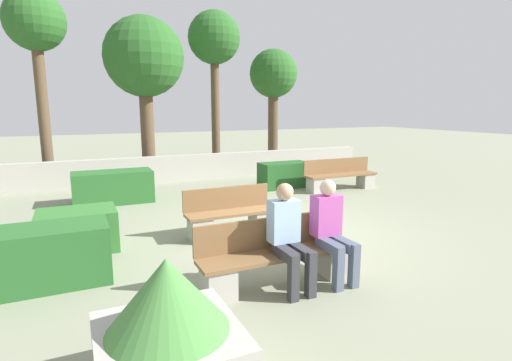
{
  "coord_description": "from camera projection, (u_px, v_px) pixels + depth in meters",
  "views": [
    {
      "loc": [
        -3.44,
        -6.18,
        2.26
      ],
      "look_at": [
        -0.34,
        0.5,
        0.9
      ],
      "focal_mm": 28.0,
      "sensor_mm": 36.0,
      "label": 1
    }
  ],
  "objects": [
    {
      "name": "bench_front",
      "position": [
        278.0,
        259.0,
        5.12
      ],
      "size": [
        2.12,
        0.49,
        0.84
      ],
      "color": "brown",
      "rests_on": "ground_plane"
    },
    {
      "name": "tree_rightmost",
      "position": [
        273.0,
        77.0,
        15.06
      ],
      "size": [
        1.8,
        1.8,
        4.41
      ],
      "color": "brown",
      "rests_on": "ground_plane"
    },
    {
      "name": "person_seated_woman",
      "position": [
        288.0,
        232.0,
        4.95
      ],
      "size": [
        0.38,
        0.64,
        1.33
      ],
      "color": "#333338",
      "rests_on": "ground_plane"
    },
    {
      "name": "ground_plane",
      "position": [
        284.0,
        231.0,
        7.35
      ],
      "size": [
        60.0,
        60.0,
        0.0
      ],
      "primitive_type": "plane",
      "color": "gray"
    },
    {
      "name": "bench_left_side",
      "position": [
        341.0,
        178.0,
        11.04
      ],
      "size": [
        2.15,
        0.49,
        0.84
      ],
      "rotation": [
        0.0,
        0.0,
        -0.2
      ],
      "color": "brown",
      "rests_on": "ground_plane"
    },
    {
      "name": "hedge_block_near_left",
      "position": [
        30.0,
        258.0,
        5.03
      ],
      "size": [
        1.88,
        0.77,
        0.76
      ],
      "color": "#286028",
      "rests_on": "ground_plane"
    },
    {
      "name": "hedge_block_near_right",
      "position": [
        78.0,
        230.0,
        6.36
      ],
      "size": [
        1.18,
        0.83,
        0.65
      ],
      "color": "#33702D",
      "rests_on": "ground_plane"
    },
    {
      "name": "bench_right_side",
      "position": [
        231.0,
        218.0,
        7.1
      ],
      "size": [
        1.63,
        0.49,
        0.84
      ],
      "rotation": [
        0.0,
        0.0,
        0.19
      ],
      "color": "brown",
      "rests_on": "ground_plane"
    },
    {
      "name": "perimeter_wall",
      "position": [
        194.0,
        167.0,
        12.52
      ],
      "size": [
        12.08,
        0.3,
        0.79
      ],
      "color": "#ADA89E",
      "rests_on": "ground_plane"
    },
    {
      "name": "tree_center_right",
      "position": [
        214.0,
        42.0,
        13.65
      ],
      "size": [
        1.79,
        1.79,
        5.49
      ],
      "color": "brown",
      "rests_on": "ground_plane"
    },
    {
      "name": "tree_leftmost",
      "position": [
        35.0,
        29.0,
        10.97
      ],
      "size": [
        1.63,
        1.63,
        5.41
      ],
      "color": "brown",
      "rests_on": "ground_plane"
    },
    {
      "name": "hedge_block_mid_right",
      "position": [
        284.0,
        175.0,
        11.31
      ],
      "size": [
        1.39,
        0.69,
        0.72
      ],
      "color": "#235623",
      "rests_on": "ground_plane"
    },
    {
      "name": "hedge_block_mid_left",
      "position": [
        113.0,
        187.0,
        9.5
      ],
      "size": [
        1.81,
        0.81,
        0.76
      ],
      "color": "#286028",
      "rests_on": "ground_plane"
    },
    {
      "name": "person_seated_man",
      "position": [
        331.0,
        226.0,
        5.21
      ],
      "size": [
        0.38,
        0.64,
        1.33
      ],
      "color": "#515B70",
      "rests_on": "ground_plane"
    },
    {
      "name": "planter_corner_left",
      "position": [
        169.0,
        334.0,
        3.08
      ],
      "size": [
        1.09,
        1.09,
        1.15
      ],
      "color": "#ADA89E",
      "rests_on": "ground_plane"
    },
    {
      "name": "tree_center_left",
      "position": [
        144.0,
        59.0,
        12.29
      ],
      "size": [
        2.44,
        2.44,
        5.0
      ],
      "color": "brown",
      "rests_on": "ground_plane"
    }
  ]
}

